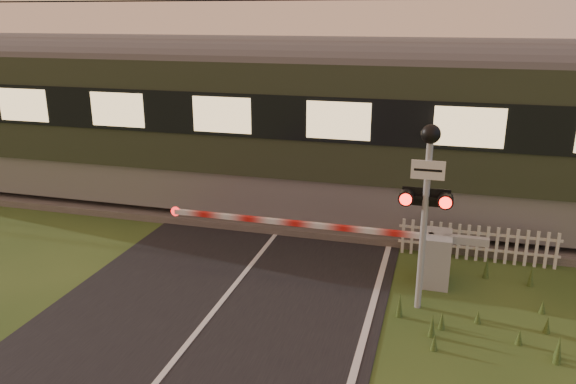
% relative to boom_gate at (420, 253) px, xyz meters
% --- Properties ---
extents(ground, '(160.00, 160.00, 0.00)m').
position_rel_boom_gate_xyz_m(ground, '(-3.50, -3.28, -0.59)').
color(ground, '#28451A').
rests_on(ground, ground).
extents(road, '(6.00, 140.00, 0.03)m').
position_rel_boom_gate_xyz_m(road, '(-3.48, -3.51, -0.58)').
color(road, black).
rests_on(road, ground).
extents(track_bed, '(140.00, 3.40, 0.39)m').
position_rel_boom_gate_xyz_m(track_bed, '(-3.50, 3.22, -0.53)').
color(track_bed, '#47423D').
rests_on(track_bed, ground).
extents(boom_gate, '(6.74, 0.81, 1.08)m').
position_rel_boom_gate_xyz_m(boom_gate, '(0.00, 0.00, 0.00)').
color(boom_gate, gray).
rests_on(boom_gate, ground).
extents(crossing_signal, '(0.87, 0.36, 3.42)m').
position_rel_boom_gate_xyz_m(crossing_signal, '(0.06, -1.12, 1.76)').
color(crossing_signal, gray).
rests_on(crossing_signal, ground).
extents(picket_fence, '(3.39, 0.07, 0.82)m').
position_rel_boom_gate_xyz_m(picket_fence, '(1.17, 1.32, -0.18)').
color(picket_fence, silver).
rests_on(picket_fence, ground).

